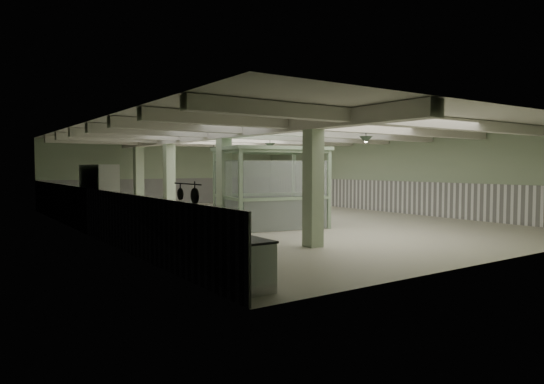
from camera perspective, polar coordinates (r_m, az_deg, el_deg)
floor at (r=19.61m, az=-0.63°, el=-3.39°), size 20.00×20.00×0.00m
ceiling at (r=19.54m, az=-0.63°, el=7.16°), size 14.00×20.00×0.02m
wall_back at (r=28.35m, az=-11.96°, el=2.16°), size 14.00×0.02×3.60m
wall_front at (r=12.50m, az=25.82°, el=0.95°), size 14.00×0.02×3.60m
wall_left at (r=16.65m, az=-21.09°, el=1.49°), size 0.02×20.00×3.60m
wall_right at (r=24.10m, az=13.34°, el=2.01°), size 0.02×20.00×3.60m
wainscot_left at (r=16.71m, az=-20.93°, el=-2.11°), size 0.05×19.90×1.50m
wainscot_right at (r=24.12m, az=13.27°, el=-0.48°), size 0.05×19.90×1.50m
wainscot_back at (r=28.36m, az=-11.92°, el=0.04°), size 13.90×0.05×1.50m
girder at (r=18.26m, az=-7.21°, el=6.74°), size 0.45×19.90×0.40m
beam_a at (r=13.95m, az=16.94°, el=7.96°), size 13.90×0.35×0.32m
beam_b at (r=15.63m, az=9.71°, el=7.50°), size 13.90×0.35×0.32m
beam_c at (r=17.51m, az=3.96°, el=7.05°), size 13.90×0.35×0.32m
beam_d at (r=19.53m, az=-0.63°, el=6.64°), size 13.90×0.35×0.32m
beam_e at (r=21.65m, az=-4.34°, el=6.27°), size 13.90×0.35×0.32m
beam_f at (r=23.84m, az=-7.37°, el=5.95°), size 13.90×0.35×0.32m
beam_g at (r=26.09m, az=-9.88°, el=5.68°), size 13.90×0.35×0.32m
column_a at (r=13.18m, az=4.86°, el=1.33°), size 0.42×0.42×3.60m
column_b at (r=17.34m, az=-5.67°, el=1.72°), size 0.42×0.42×3.60m
column_c at (r=21.85m, az=-11.99°, el=1.93°), size 0.42×0.42×3.60m
column_d at (r=25.60m, az=-15.42°, el=2.04°), size 0.42×0.42×3.60m
hook_rail at (r=9.45m, az=-9.94°, el=0.94°), size 0.02×1.20×0.02m
pendant_front at (r=15.96m, az=10.99°, el=6.06°), size 0.44×0.44×0.22m
pendant_mid at (r=20.20m, az=-0.24°, el=5.46°), size 0.44×0.44×0.22m
pendant_back at (r=24.50m, az=-6.86°, el=5.01°), size 0.44×0.44×0.22m
prep_counter at (r=10.30m, az=-9.28°, el=-6.66°), size 0.87×4.98×0.91m
pitcher_near at (r=10.64m, az=-10.96°, el=-3.29°), size 0.22×0.24×0.25m
pitcher_far at (r=9.13m, az=-6.85°, el=-4.10°), size 0.27×0.29×0.31m
veg_colander at (r=9.05m, az=-5.95°, el=-4.58°), size 0.41×0.41×0.18m
orange_bowl at (r=10.18m, az=-8.78°, el=-4.05°), size 0.27×0.27×0.08m
skillet_near at (r=9.28m, az=-9.07°, el=-0.45°), size 0.04×0.30×0.30m
skillet_far at (r=9.88m, az=-10.73°, el=-0.25°), size 0.03×0.24×0.24m
walkin_cooler at (r=16.60m, az=-19.64°, el=-0.74°), size 0.91×2.51×2.30m
guard_booth at (r=17.54m, az=-0.23°, el=2.12°), size 4.04×3.60×2.88m
filing_cabinet at (r=18.97m, az=4.73°, el=-1.60°), size 0.51×0.67×1.33m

